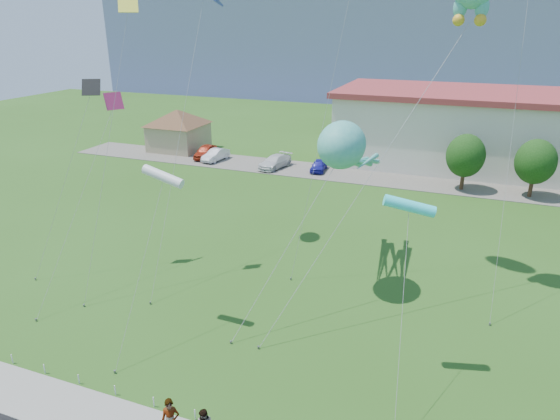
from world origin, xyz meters
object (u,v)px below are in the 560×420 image
object	(u,v)px
parked_car_white	(275,162)
parked_car_silver	(216,155)
pavilion	(178,126)
parked_car_red	(206,152)
octopus_kite	(346,152)
parked_car_blue	(319,165)

from	to	relation	value
parked_car_white	parked_car_silver	bearing A→B (deg)	-169.45
pavilion	parked_car_red	world-z (taller)	pavilion
parked_car_red	octopus_kite	distance (m)	32.80
pavilion	parked_car_blue	xyz separation A→B (m)	(19.29, -2.98, -2.35)
pavilion	parked_car_silver	size ratio (longest dim) A/B	2.28
parked_car_red	octopus_kite	bearing A→B (deg)	-54.10
parked_car_white	parked_car_red	bearing A→B (deg)	-172.95
parked_car_red	parked_car_blue	size ratio (longest dim) A/B	1.24
parked_car_silver	pavilion	bearing A→B (deg)	162.61
parked_car_blue	parked_car_silver	bearing A→B (deg)	175.93
parked_car_red	parked_car_silver	world-z (taller)	parked_car_red
octopus_kite	parked_car_silver	bearing A→B (deg)	133.01
pavilion	parked_car_silver	distance (m)	7.88
parked_car_silver	parked_car_white	size ratio (longest dim) A/B	0.85
pavilion	parked_car_blue	bearing A→B (deg)	-8.78
parked_car_white	octopus_kite	size ratio (longest dim) A/B	0.34
parked_car_white	parked_car_blue	xyz separation A→B (m)	(4.90, 0.56, -0.08)
parked_car_red	parked_car_silver	distance (m)	1.81
pavilion	octopus_kite	bearing A→B (deg)	-42.64
parked_car_silver	octopus_kite	bearing A→B (deg)	-39.50
pavilion	parked_car_silver	world-z (taller)	pavilion
parked_car_silver	octopus_kite	xyz separation A→B (m)	(20.68, -22.17, 7.49)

